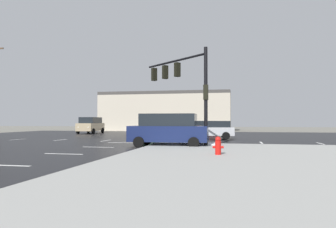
% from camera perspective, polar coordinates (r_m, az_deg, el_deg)
% --- Properties ---
extents(ground_plane, '(120.00, 120.00, 0.00)m').
position_cam_1_polar(ground_plane, '(25.37, -6.85, -4.86)').
color(ground_plane, slate).
extents(road_asphalt, '(44.00, 44.00, 0.02)m').
position_cam_1_polar(road_asphalt, '(25.37, -6.85, -4.84)').
color(road_asphalt, black).
rests_on(road_asphalt, ground_plane).
extents(snow_strip_curbside, '(4.00, 1.60, 0.06)m').
position_cam_1_polar(snow_strip_curbside, '(20.30, 3.06, -5.31)').
color(snow_strip_curbside, white).
rests_on(snow_strip_curbside, sidewalk_corner).
extents(lane_markings, '(36.15, 36.15, 0.01)m').
position_cam_1_polar(lane_markings, '(23.70, -5.13, -5.07)').
color(lane_markings, silver).
rests_on(lane_markings, road_asphalt).
extents(traffic_signal_mast, '(4.78, 4.29, 5.95)m').
position_cam_1_polar(traffic_signal_mast, '(21.00, 2.89, 6.07)').
color(traffic_signal_mast, black).
rests_on(traffic_signal_mast, sidewalk_corner).
extents(fire_hydrant, '(0.48, 0.26, 0.79)m').
position_cam_1_polar(fire_hydrant, '(14.14, 8.96, -5.60)').
color(fire_hydrant, red).
rests_on(fire_hydrant, sidewalk_corner).
extents(strip_building_background, '(20.84, 8.00, 6.22)m').
position_cam_1_polar(strip_building_background, '(52.49, -0.29, 0.43)').
color(strip_building_background, '#BCB29E').
rests_on(strip_building_background, ground_plane).
extents(sedan_red, '(4.65, 2.33, 1.58)m').
position_cam_1_polar(sedan_red, '(36.65, 5.94, -2.39)').
color(sedan_red, '#B21919').
rests_on(sedan_red, road_asphalt).
extents(sedan_silver, '(4.66, 2.37, 1.58)m').
position_cam_1_polar(sedan_silver, '(27.87, 7.43, -2.77)').
color(sedan_silver, '#B7BABF').
rests_on(sedan_silver, road_asphalt).
extents(suv_navy, '(4.88, 2.28, 2.03)m').
position_cam_1_polar(suv_navy, '(19.58, 0.10, -2.76)').
color(suv_navy, '#141E47').
rests_on(suv_navy, road_asphalt).
extents(suv_tan, '(2.41, 4.93, 2.03)m').
position_cam_1_polar(suv_tan, '(41.41, -13.68, -1.90)').
color(suv_tan, tan).
rests_on(suv_tan, road_asphalt).
extents(suv_green, '(2.54, 4.97, 2.03)m').
position_cam_1_polar(suv_green, '(28.51, -0.82, -2.27)').
color(suv_green, '#195933').
rests_on(suv_green, road_asphalt).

